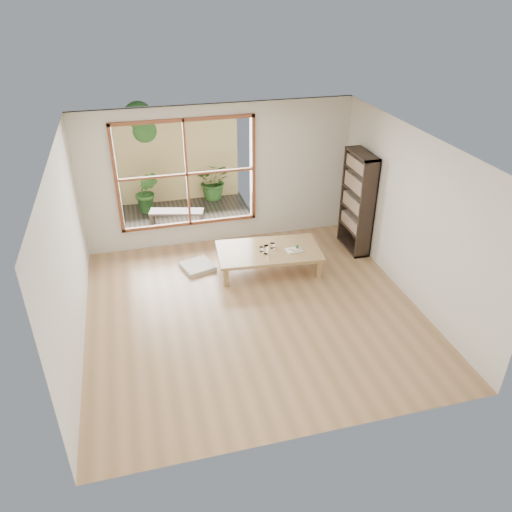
{
  "coord_description": "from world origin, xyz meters",
  "views": [
    {
      "loc": [
        -1.55,
        -6.1,
        4.55
      ],
      "look_at": [
        0.23,
        0.68,
        0.55
      ],
      "focal_mm": 35.0,
      "sensor_mm": 36.0,
      "label": 1
    }
  ],
  "objects_px": {
    "low_table": "(269,252)",
    "bookshelf": "(357,202)",
    "food_tray": "(295,249)",
    "garden_bench": "(177,213)"
  },
  "relations": [
    {
      "from": "low_table",
      "to": "bookshelf",
      "type": "height_order",
      "value": "bookshelf"
    },
    {
      "from": "low_table",
      "to": "bookshelf",
      "type": "bearing_deg",
      "value": 16.55
    },
    {
      "from": "bookshelf",
      "to": "food_tray",
      "type": "height_order",
      "value": "bookshelf"
    },
    {
      "from": "low_table",
      "to": "food_tray",
      "type": "xyz_separation_m",
      "value": [
        0.43,
        -0.13,
        0.07
      ]
    },
    {
      "from": "low_table",
      "to": "garden_bench",
      "type": "relative_size",
      "value": 1.65
    },
    {
      "from": "food_tray",
      "to": "garden_bench",
      "type": "relative_size",
      "value": 0.25
    },
    {
      "from": "bookshelf",
      "to": "low_table",
      "type": "bearing_deg",
      "value": -168.56
    },
    {
      "from": "low_table",
      "to": "food_tray",
      "type": "bearing_deg",
      "value": -11.67
    },
    {
      "from": "low_table",
      "to": "bookshelf",
      "type": "relative_size",
      "value": 1.0
    },
    {
      "from": "bookshelf",
      "to": "garden_bench",
      "type": "relative_size",
      "value": 1.65
    }
  ]
}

